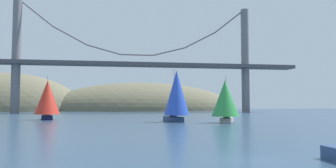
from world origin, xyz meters
The scene contains 7 objects.
ground_plane centered at (0.00, 0.00, 0.00)m, with size 360.00×360.00×0.00m, color #2D4760.
headland_center centered at (5.00, 135.00, 0.00)m, with size 89.43×44.00×25.86m, color #6B664C.
headland_left centered at (-55.00, 135.00, 0.00)m, with size 66.79×44.00×33.26m, color #6B664C.
suspension_bridge centered at (0.00, 95.00, 17.65)m, with size 114.53×6.00×37.87m.
sailboat_green_sail centered at (9.80, 33.00, 3.67)m, with size 5.80×7.45×7.55m.
sailboat_scarlet_sail centered at (-20.09, 48.16, 3.97)m, with size 5.42×8.57×8.52m.
sailboat_blue_spinnaker centered at (2.69, 36.99, 4.55)m, with size 4.69×7.44×9.04m.
Camera 1 is at (-7.44, -16.23, 2.98)m, focal length 34.70 mm.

